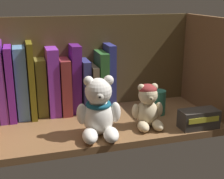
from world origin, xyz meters
The scene contains 19 objects.
shelf_board centered at (0.00, 0.00, 1.00)cm, with size 69.07×29.82×2.00cm, color brown.
shelf_back_panel centered at (0.00, 15.51, 16.11)cm, with size 71.47×1.20×32.22cm, color brown.
shelf_side_panel_right centered at (35.34, 0.00, 16.11)cm, with size 1.60×32.22×32.22cm, color brown.
book_1 centered at (-27.83, 12.58, 13.96)cm, with size 2.46×14.02×23.91cm, color #752D97.
book_2 centered at (-25.21, 12.58, 13.18)cm, with size 2.04×14.31×22.36cm, color #6B1F8F.
book_3 centered at (-22.08, 12.58, 12.98)cm, with size 3.47×12.12×21.95cm, color #5785B0.
book_4 centered at (-19.10, 12.58, 13.66)cm, with size 1.74×14.00×23.31cm, color #5F5211.
book_5 centered at (-16.29, 12.58, 10.94)cm, with size 3.13×9.02×17.88cm, color brown.
book_6 centered at (-12.63, 12.58, 12.58)cm, with size 3.44×12.01×21.17cm, color purple.
book_7 centered at (-9.00, 12.58, 10.82)cm, with size 3.06×12.91×17.64cm, color maroon.
book_8 centered at (-5.59, 12.58, 12.83)cm, with size 3.01×9.81×21.66cm, color #5A1978.
book_9 centered at (-2.53, 12.58, 10.48)cm, with size 2.37×13.09×16.96cm, color navy.
book_10 centered at (-0.02, 12.58, 9.58)cm, with size 1.92×14.36×15.15cm, color brown.
book_11 centered at (2.74, 12.58, 11.67)cm, with size 2.85×14.30×19.33cm, color #295A28.
book_12 centered at (5.71, 12.58, 12.72)cm, with size 2.34×11.23×21.44cm, color navy.
teddy_bear_larger centered at (-2.89, -8.51, 9.03)cm, with size 12.19×12.59×16.48cm.
teddy_bear_smaller centered at (11.95, -6.68, 8.02)cm, with size 9.32×9.53×12.68cm.
pillar_candle centered at (19.00, 1.33, 5.89)cm, with size 4.54×4.54×7.78cm, color #2D7A66.
small_product_box centered at (25.62, -11.73, 4.69)cm, with size 11.08×5.42×5.38cm.
Camera 1 is at (-21.49, -83.92, 39.02)cm, focal length 50.11 mm.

